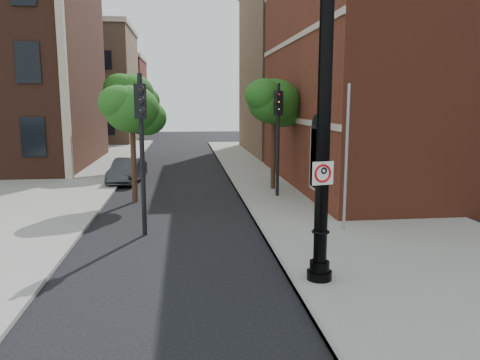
{
  "coord_description": "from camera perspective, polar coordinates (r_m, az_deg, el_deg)",
  "views": [
    {
      "loc": [
        -0.52,
        -10.02,
        4.44
      ],
      "look_at": [
        0.91,
        2.0,
        2.4
      ],
      "focal_mm": 35.0,
      "sensor_mm": 36.0,
      "label": 1
    }
  ],
  "objects": [
    {
      "name": "traffic_signal_right",
      "position": [
        21.36,
        4.66,
        7.1
      ],
      "size": [
        0.41,
        0.46,
        5.23
      ],
      "rotation": [
        0.0,
        0.0,
        0.32
      ],
      "color": "black",
      "rests_on": "ground"
    },
    {
      "name": "bg_building_red",
      "position": [
        68.98,
        -16.62,
        9.66
      ],
      "size": [
        12.0,
        12.0,
        10.0
      ],
      "primitive_type": "cube",
      "color": "#612817",
      "rests_on": "ground"
    },
    {
      "name": "no_parking_sign",
      "position": [
        11.05,
        10.07,
        0.84
      ],
      "size": [
        0.54,
        0.15,
        0.55
      ],
      "rotation": [
        0.0,
        0.0,
        0.23
      ],
      "color": "white",
      "rests_on": "ground"
    },
    {
      "name": "curb_edge",
      "position": [
        20.65,
        0.51,
        -2.64
      ],
      "size": [
        0.1,
        60.0,
        0.14
      ],
      "primitive_type": "cube",
      "color": "gray",
      "rests_on": "ground"
    },
    {
      "name": "sidewalk_left",
      "position": [
        29.6,
        -23.36,
        0.28
      ],
      "size": [
        10.0,
        50.0,
        0.12
      ],
      "primitive_type": "cube",
      "color": "gray",
      "rests_on": "ground"
    },
    {
      "name": "street_tree_a",
      "position": [
        21.02,
        -12.95,
        8.26
      ],
      "size": [
        2.84,
        2.57,
        5.13
      ],
      "color": "#331E14",
      "rests_on": "ground"
    },
    {
      "name": "street_tree_c",
      "position": [
        23.2,
        4.22,
        9.37
      ],
      "size": [
        3.07,
        2.77,
        5.53
      ],
      "color": "#331E14",
      "rests_on": "ground"
    },
    {
      "name": "ground",
      "position": [
        10.97,
        -3.6,
        -14.32
      ],
      "size": [
        120.0,
        120.0,
        0.0
      ],
      "primitive_type": "plane",
      "color": "black",
      "rests_on": "ground"
    },
    {
      "name": "utility_pole",
      "position": [
        15.9,
        12.82,
        2.35
      ],
      "size": [
        0.1,
        0.1,
        5.01
      ],
      "primitive_type": "cylinder",
      "color": "#999999",
      "rests_on": "ground"
    },
    {
      "name": "traffic_signal_left",
      "position": [
        15.54,
        -11.94,
        6.22
      ],
      "size": [
        0.38,
        0.46,
        5.32
      ],
      "rotation": [
        0.0,
        0.0,
        -0.18
      ],
      "color": "black",
      "rests_on": "ground"
    },
    {
      "name": "parked_car",
      "position": [
        26.45,
        -13.57,
        1.1
      ],
      "size": [
        1.89,
        4.17,
        1.33
      ],
      "primitive_type": "imported",
      "rotation": [
        0.0,
        0.0,
        -0.12
      ],
      "color": "#2E2F33",
      "rests_on": "ground"
    },
    {
      "name": "lamppost",
      "position": [
        11.16,
        10.09,
        3.96
      ],
      "size": [
        0.62,
        0.62,
        7.31
      ],
      "color": "black",
      "rests_on": "ground"
    },
    {
      "name": "street_tree_b",
      "position": [
        30.99,
        -13.06,
        10.13
      ],
      "size": [
        3.42,
        3.09,
        6.16
      ],
      "color": "#331E14",
      "rests_on": "ground"
    },
    {
      "name": "bg_building_tan_b",
      "position": [
        43.37,
        16.01,
        12.6
      ],
      "size": [
        22.0,
        14.0,
        14.0
      ],
      "primitive_type": "cube",
      "color": "#946D50",
      "rests_on": "ground"
    },
    {
      "name": "sidewalk_right",
      "position": [
        21.5,
        11.02,
        -2.35
      ],
      "size": [
        8.0,
        60.0,
        0.12
      ],
      "primitive_type": "cube",
      "color": "gray",
      "rests_on": "ground"
    },
    {
      "name": "bg_building_tan_a",
      "position": [
        55.24,
        -19.13,
        10.68
      ],
      "size": [
        12.0,
        12.0,
        12.0
      ],
      "primitive_type": "cube",
      "color": "#946D50",
      "rests_on": "ground"
    }
  ]
}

